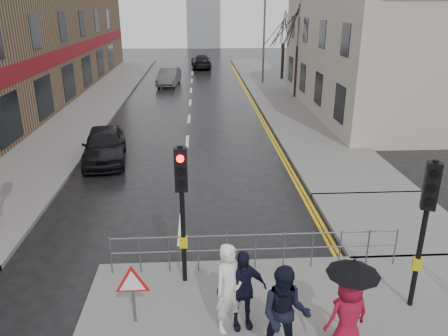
{
  "coord_description": "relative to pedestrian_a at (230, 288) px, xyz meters",
  "views": [
    {
      "loc": [
        0.63,
        -8.73,
        6.38
      ],
      "look_at": [
        1.38,
        4.27,
        1.47
      ],
      "focal_mm": 35.0,
      "sensor_mm": 36.0,
      "label": 1
    }
  ],
  "objects": [
    {
      "name": "ground",
      "position": [
        -1.16,
        1.51,
        -1.1
      ],
      "size": [
        120.0,
        120.0,
        0.0
      ],
      "primitive_type": "plane",
      "color": "black",
      "rests_on": "ground"
    },
    {
      "name": "left_pavement",
      "position": [
        -7.66,
        24.51,
        -1.03
      ],
      "size": [
        4.0,
        44.0,
        0.14
      ],
      "primitive_type": "cube",
      "color": "#605E5B",
      "rests_on": "ground"
    },
    {
      "name": "right_pavement",
      "position": [
        5.34,
        26.51,
        -1.03
      ],
      "size": [
        4.0,
        40.0,
        0.14
      ],
      "primitive_type": "cube",
      "color": "#605E5B",
      "rests_on": "ground"
    },
    {
      "name": "pavement_bridge_right",
      "position": [
        5.34,
        4.51,
        -1.03
      ],
      "size": [
        4.0,
        4.2,
        0.14
      ],
      "primitive_type": "cube",
      "color": "#605E5B",
      "rests_on": "ground"
    },
    {
      "name": "building_left_terrace",
      "position": [
        -13.16,
        23.51,
        3.9
      ],
      "size": [
        8.0,
        42.0,
        10.0
      ],
      "primitive_type": "cube",
      "color": "brown",
      "rests_on": "ground"
    },
    {
      "name": "building_right_cream",
      "position": [
        10.84,
        19.51,
        3.68
      ],
      "size": [
        9.0,
        16.4,
        10.1
      ],
      "color": "#B7AD9F",
      "rests_on": "ground"
    },
    {
      "name": "traffic_signal_near_left",
      "position": [
        -0.96,
        1.7,
        1.36
      ],
      "size": [
        0.28,
        0.27,
        3.4
      ],
      "color": "black",
      "rests_on": "near_pavement"
    },
    {
      "name": "traffic_signal_near_right",
      "position": [
        4.04,
        0.5,
        1.36
      ],
      "size": [
        0.34,
        0.33,
        3.4
      ],
      "color": "black",
      "rests_on": "near_pavement"
    },
    {
      "name": "guard_railing_front",
      "position": [
        0.79,
        2.11,
        -0.24
      ],
      "size": [
        7.14,
        0.04,
        1.0
      ],
      "color": "#595B5E",
      "rests_on": "near_pavement"
    },
    {
      "name": "warning_sign",
      "position": [
        -1.96,
        0.3,
        -0.06
      ],
      "size": [
        0.8,
        0.07,
        1.35
      ],
      "color": "#595B5E",
      "rests_on": "near_pavement"
    },
    {
      "name": "street_lamp",
      "position": [
        4.66,
        29.51,
        3.61
      ],
      "size": [
        1.83,
        0.25,
        8.0
      ],
      "color": "#595B5E",
      "rests_on": "right_pavement"
    },
    {
      "name": "tree_near",
      "position": [
        6.34,
        23.51,
        4.04
      ],
      "size": [
        2.4,
        2.4,
        6.58
      ],
      "color": "black",
      "rests_on": "right_pavement"
    },
    {
      "name": "tree_far",
      "position": [
        6.84,
        31.51,
        3.32
      ],
      "size": [
        2.4,
        2.4,
        5.64
      ],
      "color": "black",
      "rests_on": "right_pavement"
    },
    {
      "name": "pedestrian_a",
      "position": [
        0.0,
        0.0,
        0.0
      ],
      "size": [
        0.84,
        0.78,
        1.92
      ],
      "primitive_type": "imported",
      "rotation": [
        0.0,
        0.0,
        0.61
      ],
      "color": "white",
      "rests_on": "near_pavement"
    },
    {
      "name": "pedestrian_b",
      "position": [
        0.94,
        -0.83,
        0.0
      ],
      "size": [
        1.08,
        0.93,
        1.92
      ],
      "primitive_type": "imported",
      "rotation": [
        0.0,
        0.0,
        -0.24
      ],
      "color": "black",
      "rests_on": "near_pavement"
    },
    {
      "name": "pedestrian_with_umbrella",
      "position": [
        2.12,
        -0.82,
        0.16
      ],
      "size": [
        0.96,
        0.96,
        2.05
      ],
      "color": "maroon",
      "rests_on": "near_pavement"
    },
    {
      "name": "pedestrian_d",
      "position": [
        0.24,
        0.07,
        -0.09
      ],
      "size": [
        1.07,
        0.55,
        1.75
      ],
      "primitive_type": "imported",
      "rotation": [
        0.0,
        0.0,
        0.13
      ],
      "color": "black",
      "rests_on": "near_pavement"
    },
    {
      "name": "car_parked",
      "position": [
        -4.63,
        10.84,
        -0.37
      ],
      "size": [
        2.26,
        4.45,
        1.45
      ],
      "primitive_type": "imported",
      "rotation": [
        0.0,
        0.0,
        0.13
      ],
      "color": "black",
      "rests_on": "ground"
    },
    {
      "name": "car_mid",
      "position": [
        -3.01,
        29.51,
        -0.4
      ],
      "size": [
        1.91,
        4.38,
        1.4
      ],
      "primitive_type": "imported",
      "rotation": [
        0.0,
        0.0,
        -0.1
      ],
      "color": "#494B4E",
      "rests_on": "ground"
    },
    {
      "name": "car_far",
      "position": [
        -0.25,
        39.62,
        -0.4
      ],
      "size": [
        2.2,
        4.89,
        1.39
      ],
      "primitive_type": "imported",
      "rotation": [
        0.0,
        0.0,
        3.19
      ],
      "color": "black",
      "rests_on": "ground"
    }
  ]
}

